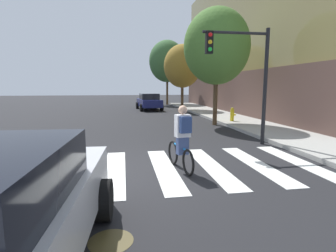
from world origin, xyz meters
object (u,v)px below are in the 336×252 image
object	(u,v)px
cyclist	(182,139)
fire_hydrant	(232,114)
manhole_cover	(111,241)
sedan_mid	(149,101)
traffic_light_near	(245,66)
street_tree_near	(217,47)
street_tree_mid	(182,66)
street_tree_far	(167,61)

from	to	relation	value
cyclist	fire_hydrant	size ratio (longest dim) A/B	2.17
manhole_cover	fire_hydrant	distance (m)	12.82
sedan_mid	traffic_light_near	bearing A→B (deg)	-82.67
manhole_cover	street_tree_near	xyz separation A→B (m)	(5.26, 10.68, 4.27)
fire_hydrant	street_tree_mid	bearing A→B (deg)	97.58
sedan_mid	fire_hydrant	size ratio (longest dim) A/B	5.72
manhole_cover	street_tree_far	bearing A→B (deg)	79.14
sedan_mid	street_tree_far	world-z (taller)	street_tree_far
street_tree_near	traffic_light_near	bearing A→B (deg)	-98.33
street_tree_far	traffic_light_near	bearing A→B (deg)	-92.08
sedan_mid	cyclist	size ratio (longest dim) A/B	2.63
sedan_mid	cyclist	bearing A→B (deg)	-92.72
fire_hydrant	street_tree_far	bearing A→B (deg)	93.93
traffic_light_near	street_tree_mid	bearing A→B (deg)	86.64
fire_hydrant	manhole_cover	bearing A→B (deg)	-120.23
traffic_light_near	fire_hydrant	bearing A→B (deg)	70.58
street_tree_mid	street_tree_far	world-z (taller)	street_tree_far
street_tree_far	sedan_mid	bearing A→B (deg)	-112.63
fire_hydrant	street_tree_far	size ratio (longest dim) A/B	0.10
sedan_mid	street_tree_mid	distance (m)	4.43
manhole_cover	street_tree_near	world-z (taller)	street_tree_near
traffic_light_near	street_tree_mid	xyz separation A→B (m)	(0.82, 13.97, 1.02)
cyclist	street_tree_far	bearing A→B (deg)	81.61
fire_hydrant	street_tree_near	bearing A→B (deg)	-162.18
street_tree_far	fire_hydrant	bearing A→B (deg)	-86.07
traffic_light_near	street_tree_far	size ratio (longest dim) A/B	0.56
sedan_mid	manhole_cover	bearing A→B (deg)	-96.85
street_tree_near	street_tree_far	bearing A→B (deg)	89.82
street_tree_mid	manhole_cover	bearing A→B (deg)	-105.26
street_tree_mid	sedan_mid	bearing A→B (deg)	152.61
cyclist	street_tree_near	size ratio (longest dim) A/B	0.27
manhole_cover	street_tree_mid	size ratio (longest dim) A/B	0.11
manhole_cover	traffic_light_near	distance (m)	7.70
sedan_mid	fire_hydrant	distance (m)	10.66
street_tree_far	street_tree_mid	bearing A→B (deg)	-89.89
manhole_cover	sedan_mid	xyz separation A→B (m)	(2.52, 20.98, 0.77)
traffic_light_near	fire_hydrant	size ratio (longest dim) A/B	5.38
cyclist	street_tree_mid	distance (m)	17.27
manhole_cover	fire_hydrant	bearing A→B (deg)	59.77
manhole_cover	traffic_light_near	world-z (taller)	traffic_light_near
fire_hydrant	traffic_light_near	bearing A→B (deg)	-109.42
street_tree_near	street_tree_mid	size ratio (longest dim) A/B	1.10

